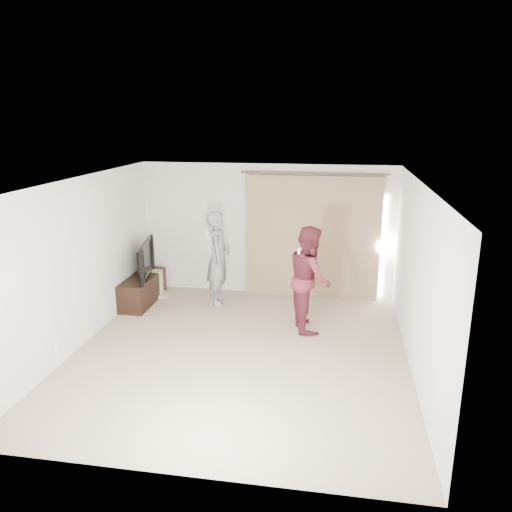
{
  "coord_description": "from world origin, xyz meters",
  "views": [
    {
      "loc": [
        1.39,
        -6.78,
        3.48
      ],
      "look_at": [
        0.05,
        1.2,
        1.2
      ],
      "focal_mm": 35.0,
      "sensor_mm": 36.0,
      "label": 1
    }
  ],
  "objects_px": {
    "tv": "(141,259)",
    "person_man": "(218,258)",
    "person_woman": "(310,278)",
    "tv_console": "(143,289)"
  },
  "relations": [
    {
      "from": "tv",
      "to": "person_man",
      "type": "relative_size",
      "value": 0.67
    },
    {
      "from": "person_woman",
      "to": "tv_console",
      "type": "bearing_deg",
      "value": 168.36
    },
    {
      "from": "tv_console",
      "to": "person_woman",
      "type": "relative_size",
      "value": 0.77
    },
    {
      "from": "tv_console",
      "to": "person_woman",
      "type": "xyz_separation_m",
      "value": [
        3.23,
        -0.66,
        0.62
      ]
    },
    {
      "from": "person_man",
      "to": "person_woman",
      "type": "relative_size",
      "value": 1.02
    },
    {
      "from": "tv",
      "to": "person_man",
      "type": "bearing_deg",
      "value": -93.06
    },
    {
      "from": "tv_console",
      "to": "tv",
      "type": "distance_m",
      "value": 0.61
    },
    {
      "from": "tv_console",
      "to": "person_man",
      "type": "xyz_separation_m",
      "value": [
        1.46,
        0.22,
        0.64
      ]
    },
    {
      "from": "person_man",
      "to": "person_woman",
      "type": "height_order",
      "value": "person_man"
    },
    {
      "from": "tv_console",
      "to": "person_woman",
      "type": "bearing_deg",
      "value": -11.64
    }
  ]
}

